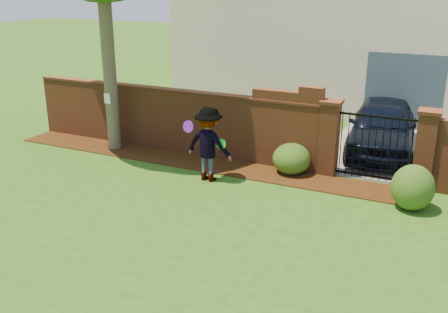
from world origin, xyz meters
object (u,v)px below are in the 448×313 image
at_px(car, 382,129).
at_px(man, 208,145).
at_px(frisbee_purple, 188,127).
at_px(frisbee_green, 221,144).

bearing_deg(car, man, -138.72).
relative_size(frisbee_purple, frisbee_green, 1.18).
xyz_separation_m(frisbee_purple, frisbee_green, (0.82, 0.07, -0.34)).
distance_m(car, man, 5.05).
height_order(car, frisbee_purple, car).
height_order(man, frisbee_purple, man).
distance_m(car, frisbee_green, 4.85).
bearing_deg(frisbee_purple, frisbee_green, 5.01).
bearing_deg(man, car, -128.81).
xyz_separation_m(man, frisbee_purple, (-0.45, -0.11, 0.42)).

